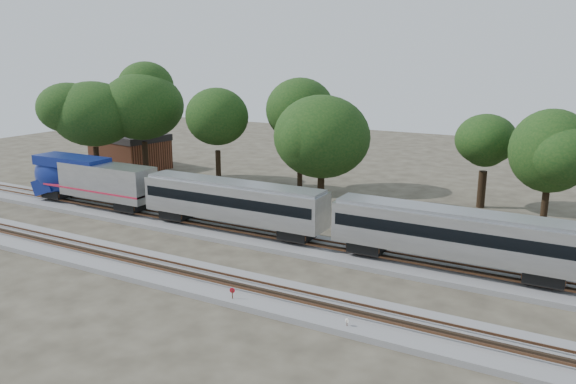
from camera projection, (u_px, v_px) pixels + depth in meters
name	position (u px, v px, depth m)	size (l,w,h in m)	color
ground	(266.00, 271.00, 41.80)	(160.00, 160.00, 0.00)	#383328
track_far	(303.00, 245.00, 46.85)	(160.00, 5.00, 0.73)	slate
track_near	(236.00, 288.00, 38.35)	(160.00, 5.00, 0.73)	slate
train	(453.00, 232.00, 40.41)	(91.65, 3.16, 4.66)	silver
switch_stand_red	(232.00, 294.00, 36.10)	(0.36, 0.12, 1.14)	#512D19
switch_stand_white	(347.00, 323.00, 32.50)	(0.26, 0.13, 0.87)	#512D19
switch_lever	(301.00, 320.00, 33.76)	(0.50, 0.30, 0.30)	#512D19
brick_building	(130.00, 151.00, 79.39)	(11.16, 8.68, 4.88)	brown
tree_0	(93.00, 114.00, 67.55)	(8.88, 8.88, 12.52)	black
tree_1	(142.00, 107.00, 69.06)	(9.64, 9.64, 13.58)	black
tree_2	(217.00, 117.00, 65.27)	(8.81, 8.81, 12.42)	black
tree_3	(300.00, 110.00, 65.39)	(9.59, 9.59, 13.52)	black
tree_4	(322.00, 137.00, 56.51)	(7.77, 7.77, 10.95)	black
tree_5	(486.00, 140.00, 57.60)	(7.34, 7.34, 10.35)	black
tree_6	(551.00, 151.00, 50.14)	(7.44, 7.44, 10.49)	black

